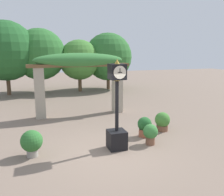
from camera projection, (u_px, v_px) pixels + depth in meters
The scene contains 8 objects.
ground_plane at pixel (109, 151), 7.72m from camera, with size 60.00×60.00×0.00m, color #7F6B5B.
pedestal_clock at pixel (117, 114), 7.67m from camera, with size 0.58×0.58×2.94m.
pergola at pixel (80, 68), 11.64m from camera, with size 5.00×1.07×3.11m.
potted_plant_near_left at pixel (150, 133), 8.16m from camera, with size 0.51×0.51×0.72m.
potted_plant_near_right at pixel (145, 126), 8.93m from camera, with size 0.54×0.54×0.76m.
potted_plant_far_left at pixel (32, 142), 7.21m from camera, with size 0.67×0.67×0.83m.
potted_plant_far_right at pixel (162, 121), 9.59m from camera, with size 0.61×0.61×0.77m.
tree_line at pixel (54, 55), 18.26m from camera, with size 11.96×4.56×5.37m.
Camera 1 is at (-2.19, -6.90, 3.17)m, focal length 38.00 mm.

